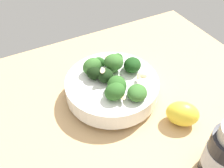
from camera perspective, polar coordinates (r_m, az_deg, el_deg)
ground_plane at (r=57.30cm, az=7.59°, el=-6.08°), size 63.83×63.83×3.72cm
bowl_of_broccoli at (r=54.48cm, az=0.14°, el=-0.08°), size 19.97×19.97×9.89cm
lemon_wedge at (r=52.47cm, az=15.52°, el=-6.45°), size 7.99×7.89×5.16cm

